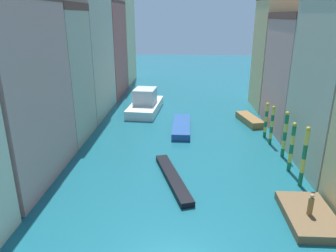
# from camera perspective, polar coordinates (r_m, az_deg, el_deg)

# --- Properties ---
(ground_plane) EXTENTS (154.00, 154.00, 0.00)m
(ground_plane) POSITION_cam_1_polar(r_m,az_deg,el_deg) (40.13, 2.62, 0.17)
(ground_plane) COLOR #196070
(building_left_1) EXTENTS (7.11, 11.51, 14.94)m
(building_left_1) POSITION_cam_1_polar(r_m,az_deg,el_deg) (28.10, -27.77, 5.49)
(building_left_1) COLOR tan
(building_left_1) RESTS_ON ground
(building_left_2) EXTENTS (7.11, 7.59, 14.44)m
(building_left_2) POSITION_cam_1_polar(r_m,az_deg,el_deg) (36.48, -20.36, 8.81)
(building_left_2) COLOR #BCB299
(building_left_2) RESTS_ON ground
(building_left_3) EXTENTS (7.11, 11.85, 20.21)m
(building_left_3) POSITION_cam_1_polar(r_m,az_deg,el_deg) (45.17, -15.99, 14.75)
(building_left_3) COLOR #BCB299
(building_left_3) RESTS_ON ground
(building_left_4) EXTENTS (7.11, 10.77, 15.56)m
(building_left_4) POSITION_cam_1_polar(r_m,az_deg,el_deg) (56.30, -12.06, 13.43)
(building_left_4) COLOR #B25147
(building_left_4) RESTS_ON ground
(building_left_5) EXTENTS (7.11, 10.67, 19.56)m
(building_left_5) POSITION_cam_1_polar(r_m,az_deg,el_deg) (66.87, -9.74, 16.16)
(building_left_5) COLOR beige
(building_left_5) RESTS_ON ground
(building_right_2) EXTENTS (7.11, 10.70, 13.54)m
(building_right_2) POSITION_cam_1_polar(r_m,az_deg,el_deg) (40.32, 23.54, 8.66)
(building_right_2) COLOR tan
(building_right_2) RESTS_ON ground
(building_right_3) EXTENTS (7.11, 8.05, 16.02)m
(building_right_3) POSITION_cam_1_polar(r_m,az_deg,el_deg) (49.24, 19.95, 12.22)
(building_right_3) COLOR #DBB77A
(building_right_3) RESTS_ON ground
(waterfront_dock) EXTENTS (3.18, 5.23, 0.60)m
(waterfront_dock) POSITION_cam_1_polar(r_m,az_deg,el_deg) (24.23, 24.11, -14.56)
(waterfront_dock) COLOR brown
(waterfront_dock) RESTS_ON ground
(person_on_dock) EXTENTS (0.36, 0.36, 1.52)m
(person_on_dock) POSITION_cam_1_polar(r_m,az_deg,el_deg) (23.46, 24.41, -12.90)
(person_on_dock) COLOR olive
(person_on_dock) RESTS_ON waterfront_dock
(mooring_pole_0) EXTENTS (0.37, 0.37, 5.11)m
(mooring_pole_0) POSITION_cam_1_polar(r_m,az_deg,el_deg) (27.29, 23.41, -5.06)
(mooring_pole_0) COLOR #197247
(mooring_pole_0) RESTS_ON ground
(mooring_pole_1) EXTENTS (0.37, 0.37, 4.56)m
(mooring_pole_1) POSITION_cam_1_polar(r_m,az_deg,el_deg) (29.61, 21.48, -3.49)
(mooring_pole_1) COLOR #197247
(mooring_pole_1) RESTS_ON ground
(mooring_pole_2) EXTENTS (0.39, 0.39, 4.64)m
(mooring_pole_2) POSITION_cam_1_polar(r_m,az_deg,el_deg) (32.39, 20.41, -1.35)
(mooring_pole_2) COLOR #197247
(mooring_pole_2) RESTS_ON ground
(mooring_pole_3) EXTENTS (0.36, 0.36, 4.27)m
(mooring_pole_3) POSITION_cam_1_polar(r_m,az_deg,el_deg) (35.26, 18.28, 0.21)
(mooring_pole_3) COLOR #197247
(mooring_pole_3) RESTS_ON ground
(mooring_pole_4) EXTENTS (0.38, 0.38, 4.06)m
(mooring_pole_4) POSITION_cam_1_polar(r_m,az_deg,el_deg) (37.16, 17.33, 1.10)
(mooring_pole_4) COLOR #197247
(mooring_pole_4) RESTS_ON ground
(vaporetto_white) EXTENTS (4.62, 9.66, 3.36)m
(vaporetto_white) POSITION_cam_1_polar(r_m,az_deg,el_deg) (45.74, -4.13, 4.08)
(vaporetto_white) COLOR white
(vaporetto_white) RESTS_ON ground
(gondola_black) EXTENTS (3.55, 8.41, 0.47)m
(gondola_black) POSITION_cam_1_polar(r_m,az_deg,el_deg) (26.85, 0.88, -9.39)
(gondola_black) COLOR black
(gondola_black) RESTS_ON ground
(motorboat_0) EXTENTS (2.14, 7.81, 0.80)m
(motorboat_0) POSITION_cam_1_polar(r_m,az_deg,el_deg) (38.36, 2.45, -0.11)
(motorboat_0) COLOR #234C93
(motorboat_0) RESTS_ON ground
(motorboat_1) EXTENTS (2.91, 5.60, 0.84)m
(motorboat_1) POSITION_cam_1_polar(r_m,az_deg,el_deg) (42.19, 14.53, 1.12)
(motorboat_1) COLOR olive
(motorboat_1) RESTS_ON ground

